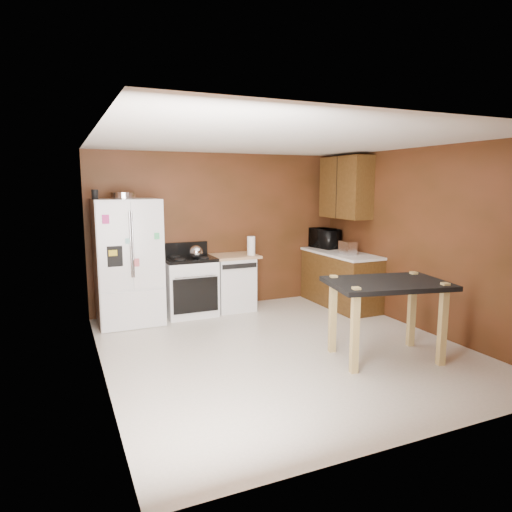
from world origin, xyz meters
TOP-DOWN VIEW (x-y plane):
  - floor at (0.00, 0.00)m, footprint 4.50×4.50m
  - ceiling at (0.00, 0.00)m, footprint 4.50×4.50m
  - wall_back at (0.00, 2.25)m, footprint 4.20×0.00m
  - wall_front at (0.00, -2.25)m, footprint 4.20×0.00m
  - wall_left at (-2.10, 0.00)m, footprint 0.00×4.50m
  - wall_right at (2.10, 0.00)m, footprint 0.00×4.50m
  - roasting_pan at (-1.57, 1.90)m, footprint 0.37×0.37m
  - pen_cup at (-1.96, 1.78)m, footprint 0.09×0.09m
  - kettle at (-0.57, 1.77)m, footprint 0.20×0.20m
  - paper_towel at (0.34, 1.80)m, footprint 0.16×0.16m
  - green_canister at (0.43, 2.03)m, footprint 0.11×0.11m
  - toaster at (1.76, 1.21)m, footprint 0.19×0.29m
  - microwave at (1.84, 2.01)m, footprint 0.45×0.60m
  - refrigerator at (-1.55, 1.86)m, footprint 0.90×0.80m
  - gas_range at (-0.64, 1.92)m, footprint 0.76×0.68m
  - dishwasher at (0.08, 1.95)m, footprint 0.78×0.63m
  - right_cabinets at (1.84, 1.48)m, footprint 0.63×1.58m
  - island at (0.94, -0.74)m, footprint 1.46×1.13m

SIDE VIEW (x-z plane):
  - floor at x=0.00m, z-range 0.00..0.00m
  - dishwasher at x=0.08m, z-range 0.01..0.90m
  - gas_range at x=-0.64m, z-range -0.09..1.01m
  - island at x=0.94m, z-range 0.31..1.25m
  - refrigerator at x=-1.55m, z-range 0.00..1.80m
  - right_cabinets at x=1.84m, z-range -0.32..2.13m
  - green_canister at x=0.43m, z-range 0.89..1.00m
  - kettle at x=-0.57m, z-range 0.90..1.10m
  - toaster at x=1.76m, z-range 0.90..1.11m
  - paper_towel at x=0.34m, z-range 0.89..1.19m
  - microwave at x=1.84m, z-range 0.90..1.21m
  - wall_back at x=0.00m, z-range -0.85..3.35m
  - wall_front at x=0.00m, z-range -0.85..3.35m
  - wall_left at x=-2.10m, z-range -1.00..3.50m
  - wall_right at x=2.10m, z-range -1.00..3.50m
  - roasting_pan at x=-1.57m, z-range 1.80..1.89m
  - pen_cup at x=-1.96m, z-range 1.80..1.93m
  - ceiling at x=0.00m, z-range 2.50..2.50m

